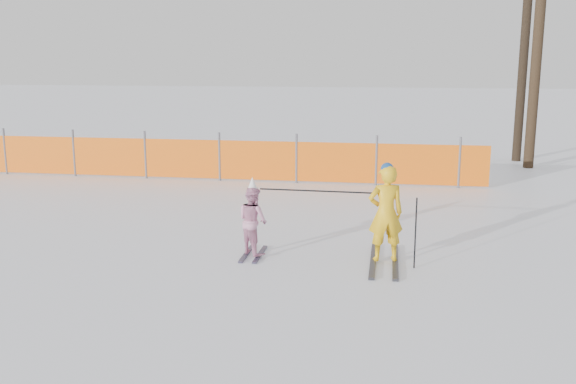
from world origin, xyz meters
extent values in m
plane|color=white|center=(0.00, 0.00, 0.00)|extent=(120.00, 120.00, 0.00)
cube|color=black|center=(1.40, 0.17, 0.02)|extent=(0.09, 1.71, 0.04)
cube|color=black|center=(1.74, 0.17, 0.02)|extent=(0.09, 1.71, 0.04)
imported|color=yellow|center=(1.57, 0.17, 0.79)|extent=(0.61, 0.48, 1.50)
sphere|color=navy|center=(1.57, 0.17, 1.48)|extent=(0.20, 0.20, 0.20)
cube|color=black|center=(-0.64, 0.23, 0.01)|extent=(0.09, 0.91, 0.03)
cube|color=black|center=(-0.42, 0.23, 0.01)|extent=(0.09, 0.91, 0.03)
imported|color=pink|center=(-0.53, 0.23, 0.58)|extent=(0.67, 0.66, 1.09)
cone|color=white|center=(-0.53, 0.23, 1.16)|extent=(0.19, 0.19, 0.24)
cylinder|color=black|center=(2.02, -0.03, 0.54)|extent=(0.02, 0.02, 1.09)
cylinder|color=black|center=(0.52, 0.20, 1.10)|extent=(1.84, 0.07, 0.02)
cylinder|color=#595960|center=(-8.72, 6.35, 0.62)|extent=(0.06, 0.06, 1.25)
cylinder|color=#595960|center=(-6.72, 6.35, 0.62)|extent=(0.06, 0.06, 1.25)
cylinder|color=#595960|center=(-4.72, 6.35, 0.62)|extent=(0.06, 0.06, 1.25)
cylinder|color=#595960|center=(-2.72, 6.35, 0.62)|extent=(0.06, 0.06, 1.25)
cylinder|color=#595960|center=(-0.72, 6.35, 0.62)|extent=(0.06, 0.06, 1.25)
cylinder|color=#595960|center=(1.28, 6.35, 0.62)|extent=(0.06, 0.06, 1.25)
cylinder|color=#595960|center=(3.28, 6.35, 0.62)|extent=(0.06, 0.06, 1.25)
cube|color=orange|center=(-3.36, 6.35, 0.55)|extent=(14.72, 0.03, 1.00)
cylinder|color=#332416|center=(5.57, 9.69, 3.71)|extent=(0.29, 0.29, 7.41)
cylinder|color=black|center=(5.46, 10.94, 3.00)|extent=(0.27, 0.27, 6.01)
camera|label=1|loc=(1.59, -9.47, 3.12)|focal=40.00mm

